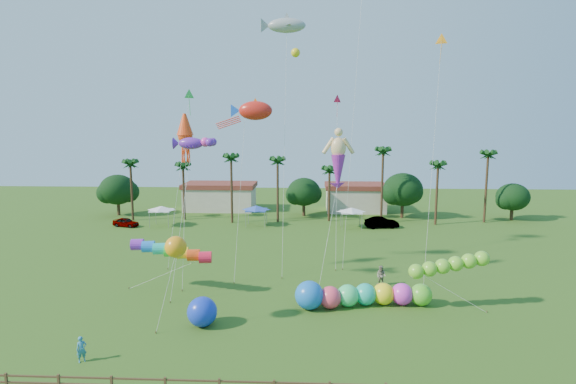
{
  "coord_description": "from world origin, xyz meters",
  "views": [
    {
      "loc": [
        1.8,
        -28.51,
        14.53
      ],
      "look_at": [
        0.0,
        10.0,
        9.0
      ],
      "focal_mm": 28.0,
      "sensor_mm": 36.0,
      "label": 1
    }
  ],
  "objects_px": {
    "car_a": "(126,222)",
    "spectator_b": "(381,276)",
    "blue_ball": "(202,312)",
    "spectator_a": "(82,349)",
    "car_b": "(382,222)",
    "caterpillar_inflatable": "(358,295)"
  },
  "relations": [
    {
      "from": "spectator_a",
      "to": "car_a",
      "type": "bearing_deg",
      "value": 72.13
    },
    {
      "from": "car_a",
      "to": "blue_ball",
      "type": "relative_size",
      "value": 1.77
    },
    {
      "from": "spectator_a",
      "to": "blue_ball",
      "type": "height_order",
      "value": "blue_ball"
    },
    {
      "from": "car_a",
      "to": "blue_ball",
      "type": "height_order",
      "value": "blue_ball"
    },
    {
      "from": "car_b",
      "to": "spectator_a",
      "type": "relative_size",
      "value": 2.94
    },
    {
      "from": "caterpillar_inflatable",
      "to": "blue_ball",
      "type": "distance_m",
      "value": 12.63
    },
    {
      "from": "spectator_b",
      "to": "car_a",
      "type": "bearing_deg",
      "value": -178.91
    },
    {
      "from": "car_a",
      "to": "caterpillar_inflatable",
      "type": "xyz_separation_m",
      "value": [
        31.18,
        -28.57,
        0.31
      ]
    },
    {
      "from": "car_b",
      "to": "spectator_b",
      "type": "xyz_separation_m",
      "value": [
        -3.94,
        -24.52,
        0.15
      ]
    },
    {
      "from": "car_a",
      "to": "spectator_a",
      "type": "xyz_separation_m",
      "value": [
        12.94,
        -38.23,
        0.16
      ]
    },
    {
      "from": "spectator_a",
      "to": "caterpillar_inflatable",
      "type": "distance_m",
      "value": 20.63
    },
    {
      "from": "car_b",
      "to": "spectator_a",
      "type": "height_order",
      "value": "spectator_a"
    },
    {
      "from": "spectator_a",
      "to": "blue_ball",
      "type": "xyz_separation_m",
      "value": [
        6.33,
        5.43,
        0.28
      ]
    },
    {
      "from": "caterpillar_inflatable",
      "to": "blue_ball",
      "type": "height_order",
      "value": "caterpillar_inflatable"
    },
    {
      "from": "car_b",
      "to": "caterpillar_inflatable",
      "type": "xyz_separation_m",
      "value": [
        -6.59,
        -29.54,
        0.17
      ]
    },
    {
      "from": "caterpillar_inflatable",
      "to": "blue_ball",
      "type": "relative_size",
      "value": 5.18
    },
    {
      "from": "car_a",
      "to": "car_b",
      "type": "bearing_deg",
      "value": -73.19
    },
    {
      "from": "spectator_b",
      "to": "blue_ball",
      "type": "height_order",
      "value": "blue_ball"
    },
    {
      "from": "car_a",
      "to": "spectator_b",
      "type": "xyz_separation_m",
      "value": [
        33.83,
        -23.55,
        0.28
      ]
    },
    {
      "from": "spectator_a",
      "to": "spectator_b",
      "type": "bearing_deg",
      "value": -1.47
    },
    {
      "from": "spectator_b",
      "to": "caterpillar_inflatable",
      "type": "height_order",
      "value": "caterpillar_inflatable"
    },
    {
      "from": "car_a",
      "to": "spectator_b",
      "type": "distance_m",
      "value": 41.22
    }
  ]
}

